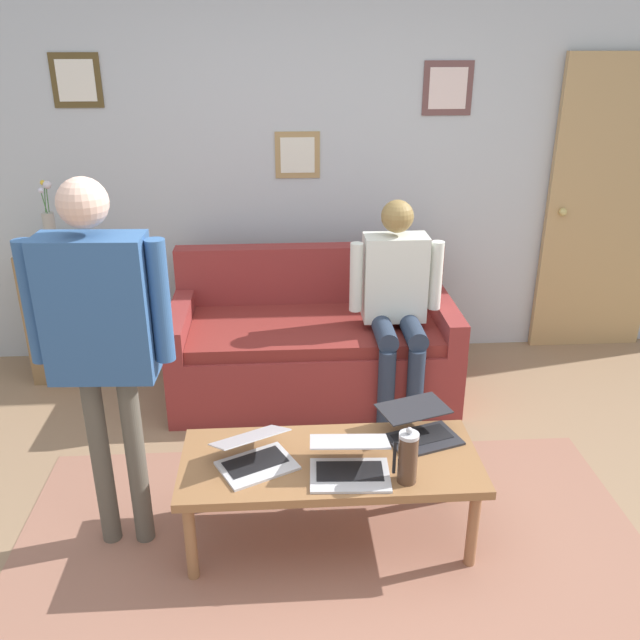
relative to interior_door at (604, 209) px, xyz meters
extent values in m
plane|color=#907153|center=(2.07, 2.11, -1.02)|extent=(7.68, 7.68, 0.00)
cube|color=#956350|center=(2.07, 2.09, -1.02)|extent=(2.89, 1.65, 0.01)
cube|color=#B4BCC3|center=(2.07, -0.09, 0.33)|extent=(7.04, 0.10, 2.70)
cube|color=brown|center=(1.16, -0.04, 0.80)|extent=(0.32, 0.02, 0.34)
cube|color=silver|center=(1.16, -0.03, 0.80)|extent=(0.24, 0.00, 0.26)
cube|color=#503F1E|center=(3.49, -0.04, 0.86)|extent=(0.30, 0.02, 0.33)
cube|color=white|center=(3.49, -0.03, 0.86)|extent=(0.23, 0.00, 0.25)
cube|color=#A48351|center=(2.13, -0.04, 0.39)|extent=(0.29, 0.02, 0.30)
cube|color=silver|center=(2.13, -0.03, 0.39)|extent=(0.22, 0.00, 0.23)
cube|color=tan|center=(0.00, 0.00, 0.00)|extent=(0.82, 0.05, 2.05)
sphere|color=tan|center=(0.31, 0.04, 0.00)|extent=(0.06, 0.06, 0.06)
cube|color=maroon|center=(2.07, 0.61, -0.81)|extent=(1.75, 0.85, 0.42)
cube|color=maroon|center=(2.07, 0.63, -0.56)|extent=(1.51, 0.77, 0.08)
cube|color=maroon|center=(2.07, 0.26, -0.37)|extent=(1.75, 0.14, 0.46)
cube|color=maroon|center=(1.25, 0.61, -0.50)|extent=(0.12, 0.85, 0.20)
cube|color=maroon|center=(2.88, 0.61, -0.50)|extent=(0.12, 0.85, 0.20)
cube|color=#91623B|center=(2.07, 1.99, -0.62)|extent=(1.32, 0.56, 0.04)
cylinder|color=#97613F|center=(1.47, 2.21, -0.83)|extent=(0.05, 0.05, 0.39)
cylinder|color=#976741|center=(2.67, 2.21, -0.83)|extent=(0.05, 0.05, 0.39)
cylinder|color=olive|center=(1.47, 1.76, -0.83)|extent=(0.05, 0.05, 0.39)
cylinder|color=#906440|center=(2.67, 1.76, -0.83)|extent=(0.05, 0.05, 0.39)
cube|color=#28282D|center=(1.63, 1.87, -0.59)|extent=(0.37, 0.30, 0.01)
cube|color=black|center=(1.63, 1.86, -0.58)|extent=(0.29, 0.20, 0.00)
cube|color=#28282D|center=(1.66, 1.77, -0.49)|extent=(0.36, 0.29, 0.01)
cube|color=#A6CDF4|center=(1.66, 1.77, -0.49)|extent=(0.33, 0.26, 0.01)
cube|color=silver|center=(2.39, 2.03, -0.59)|extent=(0.38, 0.34, 0.01)
cube|color=black|center=(2.40, 2.01, -0.58)|extent=(0.30, 0.24, 0.00)
cube|color=silver|center=(2.42, 1.96, -0.49)|extent=(0.37, 0.32, 0.09)
cube|color=silver|center=(2.42, 1.96, -0.49)|extent=(0.33, 0.29, 0.08)
cube|color=silver|center=(1.99, 2.12, -0.59)|extent=(0.35, 0.25, 0.01)
cube|color=black|center=(1.99, 2.10, -0.58)|extent=(0.29, 0.16, 0.00)
cube|color=silver|center=(1.99, 2.04, -0.48)|extent=(0.35, 0.23, 0.07)
cube|color=black|center=(1.99, 2.04, -0.48)|extent=(0.31, 0.21, 0.06)
cylinder|color=#4C3323|center=(1.76, 2.17, -0.49)|extent=(0.08, 0.08, 0.22)
cylinder|color=#B7B7BC|center=(1.76, 2.17, -0.37)|extent=(0.08, 0.08, 0.02)
sphere|color=#B2B2B7|center=(1.76, 2.17, -0.35)|extent=(0.03, 0.03, 0.03)
cube|color=black|center=(1.82, 2.17, -0.48)|extent=(0.01, 0.01, 0.15)
cube|color=olive|center=(3.70, 0.26, -0.58)|extent=(0.42, 0.32, 0.88)
cylinder|color=#9F9C92|center=(3.70, 0.26, -0.02)|extent=(0.07, 0.07, 0.24)
cylinder|color=#3D7038|center=(3.71, 0.27, 0.17)|extent=(0.03, 0.01, 0.14)
sphere|color=silver|center=(3.71, 0.28, 0.25)|extent=(0.03, 0.03, 0.03)
cylinder|color=#3D7038|center=(3.69, 0.25, 0.19)|extent=(0.02, 0.02, 0.17)
sphere|color=silver|center=(3.68, 0.24, 0.27)|extent=(0.05, 0.05, 0.05)
cylinder|color=#3D7038|center=(3.70, 0.24, 0.19)|extent=(0.02, 0.01, 0.18)
sphere|color=gold|center=(3.71, 0.23, 0.28)|extent=(0.03, 0.03, 0.03)
cylinder|color=#554F44|center=(3.07, 1.94, -0.60)|extent=(0.09, 0.09, 0.85)
cylinder|color=#554F44|center=(2.92, 1.95, -0.60)|extent=(0.09, 0.09, 0.85)
cube|color=#2F5487|center=(3.00, 1.94, 0.12)|extent=(0.43, 0.21, 0.60)
cylinder|color=#2F5487|center=(3.25, 1.93, 0.15)|extent=(0.08, 0.08, 0.51)
cylinder|color=#2F5487|center=(2.74, 1.95, 0.15)|extent=(0.08, 0.08, 0.51)
sphere|color=beige|center=(3.00, 1.94, 0.55)|extent=(0.19, 0.19, 0.19)
cylinder|color=#263245|center=(1.50, 1.07, -0.77)|extent=(0.10, 0.10, 0.50)
cylinder|color=#263245|center=(1.67, 1.07, -0.77)|extent=(0.10, 0.10, 0.50)
cylinder|color=#263245|center=(1.50, 0.89, -0.47)|extent=(0.12, 0.40, 0.12)
cylinder|color=#263245|center=(1.67, 0.89, -0.47)|extent=(0.12, 0.40, 0.12)
cube|color=silver|center=(1.58, 0.71, -0.21)|extent=(0.37, 0.20, 0.52)
cylinder|color=silver|center=(1.35, 0.76, -0.19)|extent=(0.08, 0.08, 0.42)
cylinder|color=silver|center=(1.82, 0.76, -0.19)|extent=(0.08, 0.08, 0.42)
sphere|color=olive|center=(1.58, 0.71, 0.16)|extent=(0.19, 0.19, 0.19)
camera|label=1|loc=(2.27, 4.47, 1.14)|focal=37.84mm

